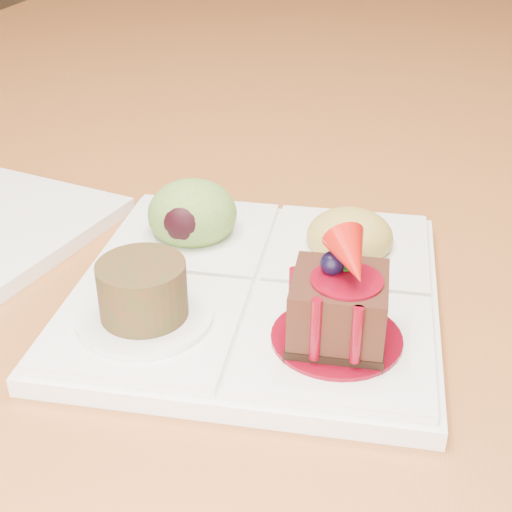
# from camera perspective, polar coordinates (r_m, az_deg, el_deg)

# --- Properties ---
(dining_table) EXTENTS (1.00, 1.80, 0.75)m
(dining_table) POSITION_cam_1_polar(r_m,az_deg,el_deg) (0.81, -6.97, 5.90)
(dining_table) COLOR #A26029
(dining_table) RESTS_ON ground
(sampler_plate) EXTENTS (0.24, 0.24, 0.09)m
(sampler_plate) POSITION_cam_1_polar(r_m,az_deg,el_deg) (0.47, -0.15, -1.54)
(sampler_plate) COLOR white
(sampler_plate) RESTS_ON dining_table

